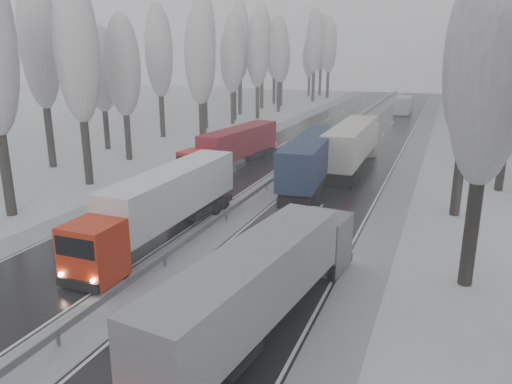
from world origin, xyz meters
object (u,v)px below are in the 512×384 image
Objects in this scene: truck_red_red at (234,146)px; truck_grey_tarp at (264,279)px; truck_red_white at (164,200)px; truck_blue_box at (314,157)px; truck_cream_box at (353,143)px; box_truck_distant at (404,105)px.

truck_grey_tarp is at bearing -57.98° from truck_red_red.
truck_blue_box is at bearing 70.04° from truck_red_white.
truck_grey_tarp is at bearing -86.80° from truck_cream_box.
truck_red_white is (-7.99, -68.37, 0.78)m from box_truck_distant.
truck_grey_tarp is at bearing -39.53° from truck_red_white.
truck_grey_tarp is 29.38m from truck_red_red.
truck_grey_tarp is 0.97× the size of truck_red_white.
truck_cream_box is at bearing 101.11° from truck_grey_tarp.
truck_red_white is at bearing -114.10° from truck_blue_box.
truck_grey_tarp is at bearing -84.32° from truck_blue_box.
truck_blue_box is at bearing -105.63° from truck_cream_box.
truck_red_red is at bearing 123.35° from truck_grey_tarp.
box_truck_distant is at bearing 83.08° from truck_red_red.
truck_red_red is (-12.87, 26.41, -0.07)m from truck_grey_tarp.
box_truck_distant is 68.84m from truck_red_white.
truck_blue_box is 53.39m from box_truck_distant.
truck_blue_box is at bearing -92.02° from box_truck_distant.
truck_grey_tarp is at bearing -88.25° from box_truck_distant.
truck_cream_box is 46.06m from box_truck_distant.
truck_grey_tarp is 12.20m from truck_red_white.
truck_red_white is at bearing -73.44° from truck_red_red.
truck_blue_box is 2.03× the size of box_truck_distant.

